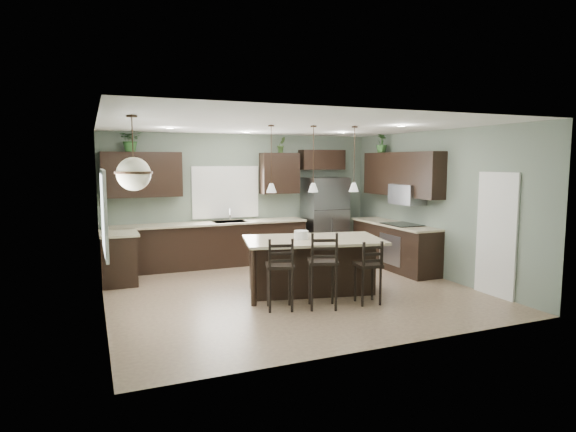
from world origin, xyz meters
The scene contains 33 objects.
ground centered at (0.00, 0.00, 0.00)m, with size 6.00×6.00×0.00m, color #9E8466.
pantry_door centered at (2.98, -1.55, 1.02)m, with size 0.04×0.82×2.04m, color white.
window_back centered at (-0.40, 2.73, 1.55)m, with size 1.35×0.02×1.00m, color white.
window_left centered at (-2.98, -0.80, 1.55)m, with size 0.02×1.10×1.00m, color white.
left_return_cabs centered at (-2.70, 1.70, 0.45)m, with size 0.60×0.90×0.90m, color black.
left_return_countertop centered at (-2.68, 1.70, 0.92)m, with size 0.66×0.96×0.04m, color beige.
back_lower_cabs centered at (-0.85, 2.45, 0.45)m, with size 4.20×0.60×0.90m, color black.
back_countertop centered at (-0.85, 2.43, 0.92)m, with size 4.20×0.66×0.04m, color beige.
sink_inset centered at (-0.40, 2.43, 0.94)m, with size 0.70×0.45×0.01m, color gray.
faucet centered at (-0.40, 2.40, 1.08)m, with size 0.02×0.02×0.28m, color silver.
back_upper_left centered at (-2.15, 2.58, 1.95)m, with size 1.55×0.34×0.90m, color black.
back_upper_right centered at (0.80, 2.58, 1.95)m, with size 0.85×0.34×0.90m, color black.
fridge_header centered at (1.85, 2.58, 2.25)m, with size 1.05×0.34×0.45m, color black.
right_lower_cabs centered at (2.70, 0.87, 0.45)m, with size 0.60×2.35×0.90m, color black.
right_countertop centered at (2.68, 0.87, 0.92)m, with size 0.66×2.35×0.04m, color beige.
cooktop centered at (2.68, 0.60, 0.94)m, with size 0.58×0.75×0.02m, color black.
wall_oven_front centered at (2.40, 0.60, 0.45)m, with size 0.01×0.72×0.60m, color gray.
right_upper_cabs centered at (2.83, 0.87, 1.95)m, with size 0.34×2.35×0.90m, color black.
microwave centered at (2.78, 0.60, 1.55)m, with size 0.40×0.75×0.40m, color gray.
refrigerator centered at (1.80, 2.32, 0.93)m, with size 0.90×0.74×1.85m, color gray.
kitchen_island centered at (0.29, -0.22, 0.46)m, with size 2.27×1.29×0.92m, color black.
serving_dish centered at (0.10, -0.18, 0.99)m, with size 0.24×0.24×0.14m, color silver.
bar_stool_left centered at (-0.56, -0.88, 0.55)m, with size 0.41×0.41×1.10m, color black.
bar_stool_center centered at (0.06, -1.06, 0.59)m, with size 0.44×0.44×1.18m, color black.
bar_stool_right centered at (0.81, -1.12, 0.50)m, with size 0.37×0.37×1.01m, color black.
pendant_left centered at (-0.39, -0.07, 2.25)m, with size 0.17×0.17×1.10m, color white, non-canonical shape.
pendant_center centered at (0.29, -0.22, 2.25)m, with size 0.17×0.17×1.10m, color white, non-canonical shape.
pendant_right centered at (0.98, -0.37, 2.25)m, with size 0.17×0.17×1.10m, color white, non-canonical shape.
chandelier centered at (-2.60, -0.94, 2.32)m, with size 0.47×0.47×0.97m, color #F3EDC7, non-canonical shape.
plant_back_left centered at (-2.34, 2.55, 2.63)m, with size 0.42×0.36×0.47m, color #295525.
plant_back_right centered at (0.83, 2.55, 2.58)m, with size 0.19×0.16×0.35m, color #355123.
plant_right_wall centered at (2.80, 1.58, 2.61)m, with size 0.23×0.23×0.41m, color #2D5726.
room_shell centered at (0.00, 0.00, 1.70)m, with size 6.00×6.00×6.00m.
Camera 1 is at (-3.14, -7.41, 2.21)m, focal length 30.00 mm.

